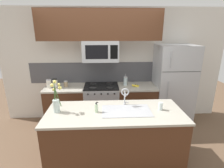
{
  "coord_description": "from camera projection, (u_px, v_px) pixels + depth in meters",
  "views": [
    {
      "loc": [
        0.05,
        -2.81,
        2.14
      ],
      "look_at": [
        0.21,
        0.27,
        1.16
      ],
      "focal_mm": 28.0,
      "sensor_mm": 36.0,
      "label": 1
    }
  ],
  "objects": [
    {
      "name": "back_counter_right",
      "position": [
        136.0,
        104.0,
        4.07
      ],
      "size": [
        0.87,
        0.65,
        0.91
      ],
      "color": "#4C2B19",
      "rests_on": "ground"
    },
    {
      "name": "french_press",
      "position": [
        125.0,
        81.0,
        3.95
      ],
      "size": [
        0.09,
        0.09,
        0.27
      ],
      "color": "silver",
      "rests_on": "back_counter_right"
    },
    {
      "name": "banana_bunch",
      "position": [
        136.0,
        86.0,
        3.87
      ],
      "size": [
        0.19,
        0.12,
        0.08
      ],
      "color": "yellow",
      "rests_on": "back_counter_right"
    },
    {
      "name": "sink_faucet",
      "position": [
        125.0,
        94.0,
        2.87
      ],
      "size": [
        0.14,
        0.14,
        0.31
      ],
      "color": "#B7BABF",
      "rests_on": "island_counter"
    },
    {
      "name": "storage_jar_medium",
      "position": [
        55.0,
        83.0,
        3.8
      ],
      "size": [
        0.1,
        0.1,
        0.19
      ],
      "color": "silver",
      "rests_on": "back_counter_left"
    },
    {
      "name": "flower_vase",
      "position": [
        56.0,
        102.0,
        2.66
      ],
      "size": [
        0.16,
        0.13,
        0.5
      ],
      "color": "silver",
      "rests_on": "island_counter"
    },
    {
      "name": "refrigerator",
      "position": [
        173.0,
        85.0,
        4.0
      ],
      "size": [
        0.83,
        0.74,
        1.81
      ],
      "color": "#A8AAAF",
      "rests_on": "ground"
    },
    {
      "name": "microwave",
      "position": [
        101.0,
        51.0,
        3.64
      ],
      "size": [
        0.74,
        0.4,
        0.43
      ],
      "color": "#A8AAAF"
    },
    {
      "name": "storage_jar_short",
      "position": [
        66.0,
        84.0,
        3.86
      ],
      "size": [
        0.08,
        0.08,
        0.13
      ],
      "color": "#997F5B",
      "rests_on": "back_counter_left"
    },
    {
      "name": "drinking_glass",
      "position": [
        160.0,
        106.0,
        2.75
      ],
      "size": [
        0.07,
        0.07,
        0.12
      ],
      "color": "silver",
      "rests_on": "island_counter"
    },
    {
      "name": "island_counter",
      "position": [
        115.0,
        136.0,
        2.85
      ],
      "size": [
        2.13,
        0.88,
        0.91
      ],
      "color": "#4C2B19",
      "rests_on": "ground"
    },
    {
      "name": "dish_soap_bottle",
      "position": [
        96.0,
        108.0,
        2.67
      ],
      "size": [
        0.06,
        0.05,
        0.16
      ],
      "color": "beige",
      "rests_on": "island_counter"
    },
    {
      "name": "storage_jar_tall",
      "position": [
        49.0,
        84.0,
        3.78
      ],
      "size": [
        0.1,
        0.1,
        0.18
      ],
      "color": "silver",
      "rests_on": "back_counter_left"
    },
    {
      "name": "splash_band",
      "position": [
        101.0,
        72.0,
        4.13
      ],
      "size": [
        3.31,
        0.01,
        0.48
      ],
      "primitive_type": "cube",
      "color": "#4C4C51",
      "rests_on": "rear_partition"
    },
    {
      "name": "ground_plane",
      "position": [
        102.0,
        147.0,
        3.31
      ],
      "size": [
        10.0,
        10.0,
        0.0
      ],
      "primitive_type": "plane",
      "color": "brown"
    },
    {
      "name": "kitchen_sink",
      "position": [
        126.0,
        115.0,
        2.75
      ],
      "size": [
        0.76,
        0.44,
        0.16
      ],
      "color": "#ADAFB5",
      "rests_on": "island_counter"
    },
    {
      "name": "stove_range",
      "position": [
        102.0,
        105.0,
        4.03
      ],
      "size": [
        0.76,
        0.64,
        0.93
      ],
      "color": "#A8AAAF",
      "rests_on": "ground"
    },
    {
      "name": "rear_partition",
      "position": [
        114.0,
        66.0,
        4.16
      ],
      "size": [
        5.2,
        0.1,
        2.6
      ],
      "primitive_type": "cube",
      "color": "silver",
      "rests_on": "ground"
    },
    {
      "name": "back_counter_left",
      "position": [
        66.0,
        106.0,
        3.99
      ],
      "size": [
        0.88,
        0.65,
        0.91
      ],
      "color": "#4C2B19",
      "rests_on": "ground"
    },
    {
      "name": "upper_cabinet_band",
      "position": [
        100.0,
        25.0,
        3.46
      ],
      "size": [
        2.45,
        0.34,
        0.6
      ],
      "primitive_type": "cube",
      "color": "#4C2B19"
    }
  ]
}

